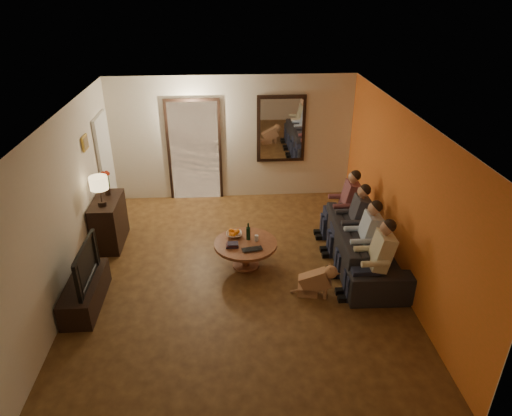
{
  "coord_description": "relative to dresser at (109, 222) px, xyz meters",
  "views": [
    {
      "loc": [
        -0.14,
        -6.08,
        4.31
      ],
      "look_at": [
        0.3,
        0.3,
        1.05
      ],
      "focal_mm": 32.0,
      "sensor_mm": 36.0,
      "label": 1
    }
  ],
  "objects": [
    {
      "name": "mirror_frame",
      "position": [
        3.25,
        1.81,
        1.07
      ],
      "size": [
        1.0,
        0.05,
        1.4
      ],
      "primitive_type": "cube",
      "color": "black",
      "rests_on": "back_wall"
    },
    {
      "name": "sofa",
      "position": [
        4.33,
        -0.94,
        -0.08
      ],
      "size": [
        2.44,
        1.01,
        0.7
      ],
      "primitive_type": "imported",
      "rotation": [
        0.0,
        0.0,
        1.54
      ],
      "color": "black",
      "rests_on": "floor"
    },
    {
      "name": "person_b",
      "position": [
        4.23,
        -1.24,
        0.17
      ],
      "size": [
        0.6,
        0.4,
        1.2
      ],
      "primitive_type": null,
      "color": "tan",
      "rests_on": "sofa"
    },
    {
      "name": "door_trim",
      "position": [
        1.45,
        1.82,
        0.62
      ],
      "size": [
        1.12,
        0.04,
        2.22
      ],
      "primitive_type": "cube",
      "color": "black",
      "rests_on": "floor"
    },
    {
      "name": "orange_accent",
      "position": [
        4.74,
        -1.15,
        0.87
      ],
      "size": [
        0.01,
        6.0,
        2.6
      ],
      "primitive_type": "cube",
      "color": "orange",
      "rests_on": "right_wall"
    },
    {
      "name": "mirror_glass",
      "position": [
        3.25,
        1.78,
        1.07
      ],
      "size": [
        0.86,
        0.02,
        1.26
      ],
      "primitive_type": "cube",
      "color": "white",
      "rests_on": "back_wall"
    },
    {
      "name": "framed_art",
      "position": [
        -0.22,
        0.15,
        1.42
      ],
      "size": [
        0.03,
        0.28,
        0.24
      ],
      "primitive_type": "cube",
      "color": "#B28C33",
      "rests_on": "left_wall"
    },
    {
      "name": "table_lamp",
      "position": [
        0.0,
        -0.22,
        0.7
      ],
      "size": [
        0.3,
        0.3,
        0.54
      ],
      "primitive_type": null,
      "color": "beige",
      "rests_on": "dresser"
    },
    {
      "name": "fridge_glimpse",
      "position": [
        1.7,
        1.83,
        0.47
      ],
      "size": [
        0.45,
        0.03,
        1.7
      ],
      "primitive_type": "cube",
      "color": "silver",
      "rests_on": "floor"
    },
    {
      "name": "person_a",
      "position": [
        4.23,
        -1.84,
        0.17
      ],
      "size": [
        0.6,
        0.4,
        1.2
      ],
      "primitive_type": null,
      "color": "tan",
      "rests_on": "sofa"
    },
    {
      "name": "coffee_table",
      "position": [
        2.38,
        -0.9,
        -0.2
      ],
      "size": [
        1.09,
        1.09,
        0.45
      ],
      "primitive_type": "cylinder",
      "rotation": [
        0.0,
        0.0,
        0.06
      ],
      "color": "brown",
      "rests_on": "floor"
    },
    {
      "name": "bowl",
      "position": [
        2.2,
        -0.68,
        0.05
      ],
      "size": [
        0.26,
        0.26,
        0.06
      ],
      "primitive_type": "imported",
      "color": "white",
      "rests_on": "coffee_table"
    },
    {
      "name": "person_c",
      "position": [
        4.23,
        -0.64,
        0.17
      ],
      "size": [
        0.6,
        0.4,
        1.2
      ],
      "primitive_type": null,
      "color": "tan",
      "rests_on": "sofa"
    },
    {
      "name": "floor",
      "position": [
        2.25,
        -1.15,
        -0.43
      ],
      "size": [
        5.0,
        6.0,
        0.01
      ],
      "primitive_type": "cube",
      "color": "#462812",
      "rests_on": "ground"
    },
    {
      "name": "person_d",
      "position": [
        4.23,
        -0.04,
        0.17
      ],
      "size": [
        0.6,
        0.4,
        1.2
      ],
      "primitive_type": null,
      "color": "tan",
      "rests_on": "sofa"
    },
    {
      "name": "kitchen_doorway",
      "position": [
        1.45,
        1.83,
        0.62
      ],
      "size": [
        1.0,
        0.06,
        2.1
      ],
      "primitive_type": "cube",
      "color": "#FFE0A5",
      "rests_on": "floor"
    },
    {
      "name": "dog",
      "position": [
        3.37,
        -1.75,
        -0.15
      ],
      "size": [
        0.6,
        0.34,
        0.56
      ],
      "primitive_type": null,
      "rotation": [
        0.0,
        0.0,
        -0.19
      ],
      "color": "#AF7E50",
      "rests_on": "floor"
    },
    {
      "name": "ceiling",
      "position": [
        2.25,
        -1.15,
        2.17
      ],
      "size": [
        5.0,
        6.0,
        0.01
      ],
      "primitive_type": "cube",
      "color": "white",
      "rests_on": "back_wall"
    },
    {
      "name": "oranges",
      "position": [
        2.2,
        -0.68,
        0.12
      ],
      "size": [
        0.2,
        0.2,
        0.08
      ],
      "primitive_type": null,
      "color": "orange",
      "rests_on": "bowl"
    },
    {
      "name": "wine_glass",
      "position": [
        2.56,
        -0.85,
        0.07
      ],
      "size": [
        0.06,
        0.06,
        0.1
      ],
      "primitive_type": "cylinder",
      "color": "silver",
      "rests_on": "coffee_table"
    },
    {
      "name": "tv_stand",
      "position": [
        0.0,
        -1.73,
        -0.23
      ],
      "size": [
        0.45,
        1.21,
        0.4
      ],
      "primitive_type": "cube",
      "color": "black",
      "rests_on": "floor"
    },
    {
      "name": "tv",
      "position": [
        0.0,
        -1.73,
        0.26
      ],
      "size": [
        1.01,
        0.13,
        0.58
      ],
      "primitive_type": "imported",
      "rotation": [
        0.0,
        0.0,
        1.57
      ],
      "color": "black",
      "rests_on": "tv_stand"
    },
    {
      "name": "white_door",
      "position": [
        -0.21,
        1.15,
        0.59
      ],
      "size": [
        0.06,
        0.85,
        2.04
      ],
      "primitive_type": "cube",
      "color": "white",
      "rests_on": "floor"
    },
    {
      "name": "back_wall",
      "position": [
        2.25,
        1.85,
        0.87
      ],
      "size": [
        5.0,
        0.02,
        2.6
      ],
      "primitive_type": "cube",
      "color": "beige",
      "rests_on": "floor"
    },
    {
      "name": "laptop",
      "position": [
        2.48,
        -1.18,
        0.03
      ],
      "size": [
        0.36,
        0.27,
        0.03
      ],
      "primitive_type": "imported",
      "rotation": [
        0.0,
        0.0,
        0.18
      ],
      "color": "black",
      "rests_on": "coffee_table"
    },
    {
      "name": "dresser",
      "position": [
        0.0,
        0.0,
        0.0
      ],
      "size": [
        0.45,
        0.97,
        0.86
      ],
      "primitive_type": "cube",
      "color": "black",
      "rests_on": "floor"
    },
    {
      "name": "right_wall",
      "position": [
        4.75,
        -1.15,
        0.87
      ],
      "size": [
        0.02,
        6.0,
        2.6
      ],
      "primitive_type": "cube",
      "color": "beige",
      "rests_on": "floor"
    },
    {
      "name": "wine_bottle",
      "position": [
        2.43,
        -0.8,
        0.18
      ],
      "size": [
        0.07,
        0.07,
        0.31
      ],
      "primitive_type": null,
      "color": "black",
      "rests_on": "coffee_table"
    },
    {
      "name": "flower_vase",
      "position": [
        0.0,
        0.22,
        0.65
      ],
      "size": [
        0.14,
        0.14,
        0.44
      ],
      "primitive_type": null,
      "color": "red",
      "rests_on": "dresser"
    },
    {
      "name": "book_stack",
      "position": [
        2.16,
        -1.0,
        0.06
      ],
      "size": [
        0.2,
        0.15,
        0.07
      ],
      "primitive_type": null,
      "color": "black",
      "rests_on": "coffee_table"
    },
    {
      "name": "art_canvas",
      "position": [
        -0.21,
        0.15,
        1.42
      ],
      "size": [
        0.01,
        0.22,
        0.18
      ],
      "primitive_type": "cube",
      "color": "brown",
      "rests_on": "left_wall"
    },
    {
      "name": "front_wall",
      "position": [
        2.25,
        -4.15,
        0.87
      ],
      "size": [
        5.0,
        0.02,
        2.6
      ],
      "primitive_type": "cube",
      "color": "beige",
      "rests_on": "floor"
    },
    {
      "name": "left_wall",
      "position": [
        -0.25,
        -1.15,
        0.87
      ],
      "size": [
        0.02,
        6.0,
        2.6
      ],
      "primitive_type": "cube",
      "color": "beige",
      "rests_on": "floor"
    }
  ]
}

